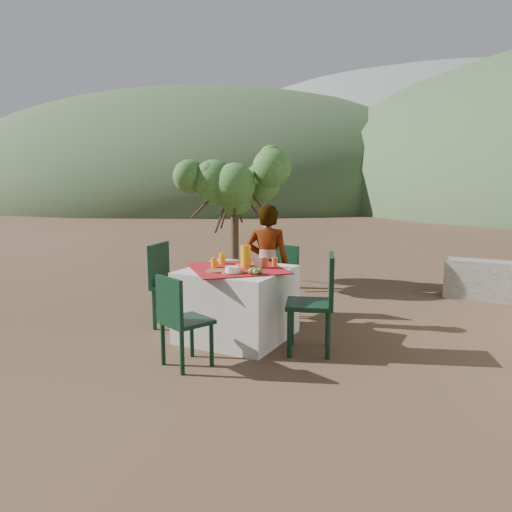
{
  "coord_description": "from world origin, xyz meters",
  "views": [
    {
      "loc": [
        3.07,
        -4.14,
        1.72
      ],
      "look_at": [
        0.58,
        0.76,
        0.83
      ],
      "focal_mm": 35.0,
      "sensor_mm": 36.0,
      "label": 1
    }
  ],
  "objects": [
    {
      "name": "ground",
      "position": [
        0.0,
        0.0,
        0.0
      ],
      "size": [
        160.0,
        160.0,
        0.0
      ],
      "primitive_type": "plane",
      "color": "#3D2D1B",
      "rests_on": "ground"
    },
    {
      "name": "plate_far",
      "position": [
        0.56,
        0.57,
        0.77
      ],
      "size": [
        0.25,
        0.25,
        0.01
      ],
      "primitive_type": "cylinder",
      "color": "brown",
      "rests_on": "table"
    },
    {
      "name": "glass_near",
      "position": [
        0.33,
        0.27,
        0.81
      ],
      "size": [
        0.07,
        0.07,
        0.11
      ],
      "primitive_type": "cylinder",
      "color": "#F7A80F",
      "rests_on": "table"
    },
    {
      "name": "chair_right",
      "position": [
        1.47,
        0.33,
        0.54
      ],
      "size": [
        0.57,
        0.57,
        0.97
      ],
      "rotation": [
        0.0,
        0.0,
        5.05
      ],
      "color": "black",
      "rests_on": "ground"
    },
    {
      "name": "bowl_plate",
      "position": [
        0.65,
        0.09,
        0.77
      ],
      "size": [
        0.22,
        0.22,
        0.01
      ],
      "primitive_type": "cylinder",
      "color": "brown",
      "rests_on": "table"
    },
    {
      "name": "jar_right",
      "position": [
        0.87,
        0.62,
        0.81
      ],
      "size": [
        0.06,
        0.06,
        0.1
      ],
      "primitive_type": "cylinder",
      "color": "#D85A26",
      "rests_on": "table"
    },
    {
      "name": "white_bowl",
      "position": [
        0.65,
        0.09,
        0.8
      ],
      "size": [
        0.14,
        0.14,
        0.05
      ],
      "primitive_type": "cylinder",
      "color": "white",
      "rests_on": "bowl_plate"
    },
    {
      "name": "hill_near_left",
      "position": [
        -18.0,
        30.0,
        0.0
      ],
      "size": [
        40.0,
        40.0,
        16.0
      ],
      "primitive_type": "ellipsoid",
      "color": "#3A5A32",
      "rests_on": "ground"
    },
    {
      "name": "person",
      "position": [
        0.6,
        1.01,
        0.7
      ],
      "size": [
        0.57,
        0.44,
        1.4
      ],
      "primitive_type": "imported",
      "rotation": [
        0.0,
        0.0,
        3.35
      ],
      "color": "#8C6651",
      "rests_on": "ground"
    },
    {
      "name": "glass_far",
      "position": [
        0.29,
        0.5,
        0.82
      ],
      "size": [
        0.08,
        0.08,
        0.12
      ],
      "primitive_type": "cylinder",
      "color": "#F7A80F",
      "rests_on": "table"
    },
    {
      "name": "plate_near",
      "position": [
        0.47,
        0.09,
        0.77
      ],
      "size": [
        0.22,
        0.22,
        0.01
      ],
      "primitive_type": "cylinder",
      "color": "brown",
      "rests_on": "table"
    },
    {
      "name": "hill_far_center",
      "position": [
        -4.0,
        52.0,
        0.0
      ],
      "size": [
        60.0,
        60.0,
        24.0
      ],
      "primitive_type": "ellipsoid",
      "color": "slate",
      "rests_on": "ground"
    },
    {
      "name": "table",
      "position": [
        0.55,
        0.36,
        0.38
      ],
      "size": [
        1.3,
        1.3,
        0.76
      ],
      "color": "silver",
      "rests_on": "ground"
    },
    {
      "name": "fruit_cluster",
      "position": [
        0.88,
        0.14,
        0.79
      ],
      "size": [
        0.13,
        0.12,
        0.06
      ],
      "color": "olive",
      "rests_on": "table"
    },
    {
      "name": "chair_near",
      "position": [
        0.51,
        -0.61,
        0.47
      ],
      "size": [
        0.51,
        0.51,
        0.85
      ],
      "rotation": [
        0.0,
        0.0,
        2.77
      ],
      "color": "black",
      "rests_on": "ground"
    },
    {
      "name": "shrub_tree",
      "position": [
        -0.64,
        2.6,
        1.48
      ],
      "size": [
        1.59,
        1.56,
        1.87
      ],
      "color": "#4A3525",
      "rests_on": "ground"
    },
    {
      "name": "chair_left",
      "position": [
        -0.35,
        0.37,
        0.53
      ],
      "size": [
        0.51,
        0.51,
        0.96
      ],
      "rotation": [
        0.0,
        0.0,
        1.74
      ],
      "color": "black",
      "rests_on": "ground"
    },
    {
      "name": "chair_far",
      "position": [
        0.6,
        1.35,
        0.49
      ],
      "size": [
        0.49,
        0.49,
        0.87
      ],
      "rotation": [
        0.0,
        0.0,
        -0.25
      ],
      "color": "black",
      "rests_on": "ground"
    },
    {
      "name": "napkin_holder",
      "position": [
        0.74,
        0.48,
        0.81
      ],
      "size": [
        0.08,
        0.05,
        0.09
      ],
      "primitive_type": "cube",
      "rotation": [
        0.0,
        0.0,
        -0.23
      ],
      "color": "white",
      "rests_on": "table"
    },
    {
      "name": "juice_pitcher",
      "position": [
        0.63,
        0.42,
        0.88
      ],
      "size": [
        0.11,
        0.11,
        0.24
      ],
      "primitive_type": "cylinder",
      "color": "#F7A80F",
      "rests_on": "table"
    },
    {
      "name": "jar_left",
      "position": [
        0.81,
        0.51,
        0.81
      ],
      "size": [
        0.06,
        0.06,
        0.1
      ],
      "primitive_type": "cylinder",
      "color": "#D85A26",
      "rests_on": "table"
    }
  ]
}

